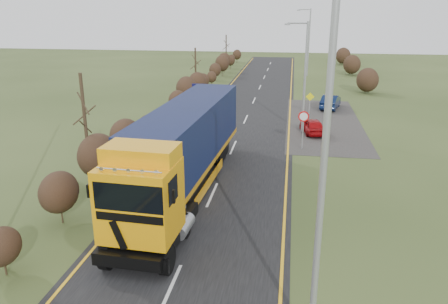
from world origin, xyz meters
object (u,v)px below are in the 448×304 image
Objects in this scene: car_blue_sedan at (330,102)px; speed_sign at (303,122)px; lorry at (183,146)px; car_red_hatchback at (312,126)px; streetlight_near at (318,155)px.

car_blue_sedan is 13.27m from speed_sign.
speed_sign is (-2.81, -12.92, 1.19)m from car_blue_sedan.
lorry is at bearing 80.77° from car_blue_sedan.
car_red_hatchback is 22.76m from streetlight_near.
lorry reaches higher than car_blue_sedan.
lorry is at bearing 120.90° from streetlight_near.
speed_sign is at bearing 91.26° from car_blue_sedan.
streetlight_near is (5.93, -9.91, 3.13)m from lorry.
speed_sign is (-0.81, -3.96, 1.27)m from car_red_hatchback.
car_blue_sedan is 0.39× the size of streetlight_near.
speed_sign is at bearing 56.97° from lorry.
speed_sign reaches higher than car_red_hatchback.
lorry is 4.73× the size of car_red_hatchback.
streetlight_near is (-2.98, -31.12, 4.99)m from car_blue_sedan.
streetlight_near is (-0.98, -22.17, 5.07)m from car_red_hatchback.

